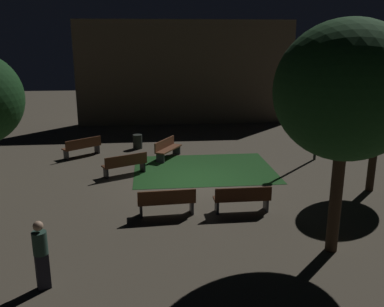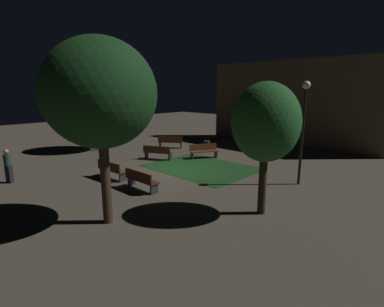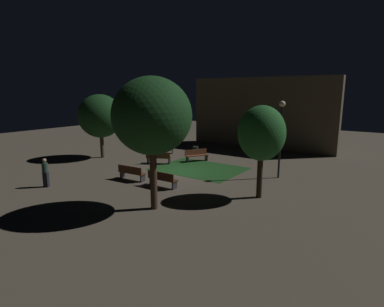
{
  "view_description": "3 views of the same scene",
  "coord_description": "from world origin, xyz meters",
  "px_view_note": "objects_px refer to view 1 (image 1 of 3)",
  "views": [
    {
      "loc": [
        -1.64,
        -15.28,
        5.37
      ],
      "look_at": [
        -0.03,
        0.45,
        0.98
      ],
      "focal_mm": 38.99,
      "sensor_mm": 36.0,
      "label": 1
    },
    {
      "loc": [
        11.2,
        -10.41,
        4.3
      ],
      "look_at": [
        0.39,
        0.86,
        0.87
      ],
      "focal_mm": 27.38,
      "sensor_mm": 36.0,
      "label": 2
    },
    {
      "loc": [
        11.95,
        -15.69,
        5.19
      ],
      "look_at": [
        0.44,
        0.77,
        1.15
      ],
      "focal_mm": 28.92,
      "sensor_mm": 36.0,
      "label": 3
    }
  ],
  "objects_px": {
    "tree_left_canopy": "(346,91)",
    "lamp_post_plaza_east": "(320,90)",
    "bench_near_trees": "(167,148)",
    "pedestrian": "(41,253)",
    "bench_front_right": "(242,198)",
    "bench_by_lamp": "(125,164)",
    "trash_bin": "(138,142)",
    "bench_path_side": "(167,201)",
    "tree_lawn_side": "(380,103)",
    "bench_lawn_edge": "(82,146)"
  },
  "relations": [
    {
      "from": "tree_lawn_side",
      "to": "trash_bin",
      "type": "bearing_deg",
      "value": 141.11
    },
    {
      "from": "bench_lawn_edge",
      "to": "tree_left_canopy",
      "type": "bearing_deg",
      "value": -51.5
    },
    {
      "from": "bench_by_lamp",
      "to": "lamp_post_plaza_east",
      "type": "relative_size",
      "value": 0.39
    },
    {
      "from": "bench_near_trees",
      "to": "bench_path_side",
      "type": "bearing_deg",
      "value": -92.7
    },
    {
      "from": "lamp_post_plaza_east",
      "to": "trash_bin",
      "type": "xyz_separation_m",
      "value": [
        -8.09,
        2.83,
        -2.8
      ]
    },
    {
      "from": "bench_by_lamp",
      "to": "bench_near_trees",
      "type": "height_order",
      "value": "same"
    },
    {
      "from": "bench_path_side",
      "to": "bench_lawn_edge",
      "type": "distance_m",
      "value": 8.02
    },
    {
      "from": "bench_path_side",
      "to": "lamp_post_plaza_east",
      "type": "relative_size",
      "value": 0.39
    },
    {
      "from": "tree_left_canopy",
      "to": "tree_lawn_side",
      "type": "xyz_separation_m",
      "value": [
        3.27,
        4.13,
        -0.95
      ]
    },
    {
      "from": "bench_lawn_edge",
      "to": "trash_bin",
      "type": "height_order",
      "value": "bench_lawn_edge"
    },
    {
      "from": "bench_path_side",
      "to": "pedestrian",
      "type": "height_order",
      "value": "pedestrian"
    },
    {
      "from": "bench_by_lamp",
      "to": "tree_left_canopy",
      "type": "distance_m",
      "value": 9.59
    },
    {
      "from": "bench_near_trees",
      "to": "lamp_post_plaza_east",
      "type": "xyz_separation_m",
      "value": [
        6.69,
        -0.92,
        2.67
      ]
    },
    {
      "from": "tree_left_canopy",
      "to": "tree_lawn_side",
      "type": "bearing_deg",
      "value": 51.65
    },
    {
      "from": "lamp_post_plaza_east",
      "to": "tree_lawn_side",
      "type": "bearing_deg",
      "value": -83.57
    },
    {
      "from": "bench_lawn_edge",
      "to": "tree_left_canopy",
      "type": "height_order",
      "value": "tree_left_canopy"
    },
    {
      "from": "bench_front_right",
      "to": "bench_lawn_edge",
      "type": "relative_size",
      "value": 1.04
    },
    {
      "from": "tree_left_canopy",
      "to": "lamp_post_plaza_east",
      "type": "bearing_deg",
      "value": 71.08
    },
    {
      "from": "tree_left_canopy",
      "to": "bench_path_side",
      "type": "bearing_deg",
      "value": 147.57
    },
    {
      "from": "bench_by_lamp",
      "to": "lamp_post_plaza_east",
      "type": "distance_m",
      "value": 9.0
    },
    {
      "from": "bench_path_side",
      "to": "bench_by_lamp",
      "type": "relative_size",
      "value": 1.0
    },
    {
      "from": "tree_lawn_side",
      "to": "pedestrian",
      "type": "bearing_deg",
      "value": -153.62
    },
    {
      "from": "bench_path_side",
      "to": "bench_by_lamp",
      "type": "height_order",
      "value": "same"
    },
    {
      "from": "bench_lawn_edge",
      "to": "pedestrian",
      "type": "relative_size",
      "value": 1.07
    },
    {
      "from": "bench_front_right",
      "to": "bench_by_lamp",
      "type": "xyz_separation_m",
      "value": [
        -3.89,
        4.15,
        0.0
      ]
    },
    {
      "from": "tree_lawn_side",
      "to": "lamp_post_plaza_east",
      "type": "distance_m",
      "value": 4.09
    },
    {
      "from": "bench_path_side",
      "to": "pedestrian",
      "type": "bearing_deg",
      "value": -128.33
    },
    {
      "from": "trash_bin",
      "to": "pedestrian",
      "type": "bearing_deg",
      "value": -98.48
    },
    {
      "from": "bench_near_trees",
      "to": "bench_by_lamp",
      "type": "bearing_deg",
      "value": -127.85
    },
    {
      "from": "bench_path_side",
      "to": "tree_left_canopy",
      "type": "relative_size",
      "value": 0.31
    },
    {
      "from": "bench_lawn_edge",
      "to": "bench_path_side",
      "type": "bearing_deg",
      "value": -63.14
    },
    {
      "from": "bench_lawn_edge",
      "to": "bench_front_right",
      "type": "bearing_deg",
      "value": -49.94
    },
    {
      "from": "bench_front_right",
      "to": "tree_lawn_side",
      "type": "relative_size",
      "value": 0.4
    },
    {
      "from": "trash_bin",
      "to": "bench_path_side",
      "type": "bearing_deg",
      "value": -82.54
    },
    {
      "from": "bench_near_trees",
      "to": "bench_lawn_edge",
      "type": "xyz_separation_m",
      "value": [
        -3.93,
        0.7,
        0.0
      ]
    },
    {
      "from": "pedestrian",
      "to": "tree_lawn_side",
      "type": "bearing_deg",
      "value": 26.38
    },
    {
      "from": "tree_left_canopy",
      "to": "lamp_post_plaza_east",
      "type": "xyz_separation_m",
      "value": [
        2.81,
        8.2,
        -1.0
      ]
    },
    {
      "from": "bench_near_trees",
      "to": "trash_bin",
      "type": "relative_size",
      "value": 2.54
    },
    {
      "from": "bench_front_right",
      "to": "bench_by_lamp",
      "type": "height_order",
      "value": "same"
    },
    {
      "from": "bench_front_right",
      "to": "trash_bin",
      "type": "height_order",
      "value": "bench_front_right"
    },
    {
      "from": "bench_front_right",
      "to": "bench_lawn_edge",
      "type": "bearing_deg",
      "value": 130.06
    },
    {
      "from": "bench_by_lamp",
      "to": "tree_lawn_side",
      "type": "height_order",
      "value": "tree_lawn_side"
    },
    {
      "from": "bench_near_trees",
      "to": "tree_lawn_side",
      "type": "distance_m",
      "value": 9.13
    },
    {
      "from": "lamp_post_plaza_east",
      "to": "trash_bin",
      "type": "bearing_deg",
      "value": 160.72
    },
    {
      "from": "bench_by_lamp",
      "to": "tree_left_canopy",
      "type": "bearing_deg",
      "value": -50.18
    },
    {
      "from": "tree_left_canopy",
      "to": "bench_lawn_edge",
      "type": "bearing_deg",
      "value": 128.5
    },
    {
      "from": "tree_left_canopy",
      "to": "pedestrian",
      "type": "xyz_separation_m",
      "value": [
        -7.07,
        -1.0,
        -3.3
      ]
    },
    {
      "from": "bench_lawn_edge",
      "to": "tree_lawn_side",
      "type": "bearing_deg",
      "value": -27.16
    },
    {
      "from": "bench_near_trees",
      "to": "pedestrian",
      "type": "bearing_deg",
      "value": -107.52
    },
    {
      "from": "pedestrian",
      "to": "bench_near_trees",
      "type": "bearing_deg",
      "value": 72.48
    }
  ]
}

